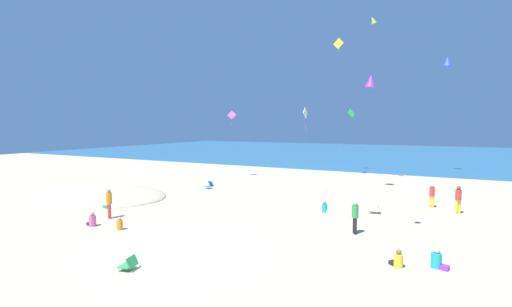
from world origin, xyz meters
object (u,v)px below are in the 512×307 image
person_1 (109,202)px  person_7 (398,260)px  cooler_box (107,206)px  kite_magenta (232,115)px  kite_lime (373,20)px  person_4 (325,208)px  kite_blue (447,61)px  person_2 (355,215)px  beach_chair_mid_beach (210,185)px  kite_yellow (339,44)px  beach_chair_near_camera (375,209)px  person_3 (432,194)px  person_8 (119,225)px  person_5 (92,221)px  person_6 (458,198)px  beach_chair_far_right (129,264)px  kite_green (351,113)px  kite_purple (371,81)px  person_0 (438,261)px  kite_white (305,114)px

person_1 → person_7: (15.03, 0.02, -0.71)m
cooler_box → kite_magenta: bearing=88.6°
person_7 → kite_lime: (-3.95, 18.84, 14.08)m
person_4 → kite_blue: bearing=58.5°
person_2 → beach_chair_mid_beach: bearing=-57.0°
person_1 → kite_yellow: kite_yellow is taller
kite_blue → kite_yellow: kite_yellow is taller
beach_chair_near_camera → person_1: bearing=24.3°
beach_chair_near_camera → person_1: person_1 is taller
person_3 → person_8: 18.63m
person_3 → person_7: person_3 is taller
kite_lime → person_7: bearing=-78.2°
person_5 → kite_lime: bearing=-106.1°
kite_blue → kite_magenta: 23.52m
person_6 → person_8: (-15.32, -11.31, -0.72)m
kite_lime → kite_yellow: 6.47m
person_7 → cooler_box: bearing=37.0°
beach_chair_far_right → kite_magenta: bearing=-81.0°
beach_chair_mid_beach → kite_green: kite_green is taller
beach_chair_near_camera → person_2: size_ratio=0.45×
beach_chair_near_camera → kite_yellow: kite_yellow is taller
beach_chair_far_right → kite_purple: 22.33m
beach_chair_mid_beach → person_5: (0.74, -11.77, -0.01)m
person_4 → cooler_box: bearing=-172.3°
cooler_box → person_6: bearing=23.0°
cooler_box → kite_magenta: size_ratio=0.45×
beach_chair_far_right → person_1: size_ratio=0.40×
cooler_box → person_7: size_ratio=0.94×
beach_chair_mid_beach → beach_chair_near_camera: bearing=98.7°
person_2 → kite_magenta: 20.42m
kite_green → kite_blue: 11.89m
beach_chair_near_camera → kite_purple: bearing=-84.5°
beach_chair_far_right → cooler_box: 10.65m
person_1 → person_4: person_1 is taller
person_6 → kite_green: bearing=-172.5°
beach_chair_far_right → kite_green: kite_green is taller
kite_purple → kite_lime: (-0.47, 3.48, 5.63)m
beach_chair_near_camera → person_2: (-0.32, -4.54, 0.66)m
beach_chair_mid_beach → person_0: person_0 is taller
kite_blue → kite_yellow: bearing=-152.6°
person_1 → person_3: (16.14, 11.05, -0.08)m
person_5 → person_2: bearing=-147.3°
beach_chair_far_right → person_8: 5.37m
person_0 → person_7: 1.41m
beach_chair_near_camera → beach_chair_far_right: beach_chair_near_camera is taller
person_5 → kite_white: 15.32m
kite_yellow → person_6: bearing=-52.4°
kite_purple → kite_blue: kite_blue is taller
kite_green → kite_magenta: bearing=-147.3°
beach_chair_mid_beach → person_5: size_ratio=1.06×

